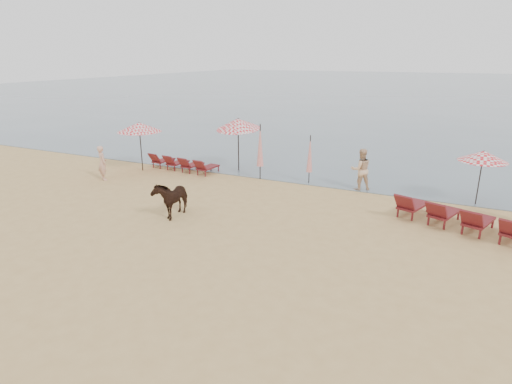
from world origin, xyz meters
TOP-DOWN VIEW (x-y plane):
  - ground at (0.00, 0.00)m, footprint 120.00×120.00m
  - sea at (0.00, 80.00)m, footprint 160.00×140.00m
  - lounger_cluster_left at (-6.35, 9.75)m, footprint 3.57×1.77m
  - lounger_cluster_right at (6.37, 7.36)m, footprint 4.35×2.91m
  - umbrella_open_left_a at (-8.18, 8.88)m, footprint 2.14×2.14m
  - umbrella_open_left_b at (-3.75, 10.88)m, footprint 2.15×2.19m
  - umbrella_open_right at (6.96, 10.29)m, footprint 1.77×1.77m
  - umbrella_closed_left at (-2.16, 10.00)m, footprint 0.31×0.31m
  - umbrella_closed_right at (0.14, 10.31)m, footprint 0.27×0.27m
  - cow at (-3.04, 4.30)m, footprint 0.89×1.67m
  - beachgoer_left at (-8.70, 6.75)m, footprint 0.70×0.62m
  - beachgoer_right_a at (2.44, 10.31)m, footprint 1.10×1.03m

SIDE VIEW (x-z plane):
  - ground at x=0.00m, z-range 0.00..0.00m
  - sea at x=0.00m, z-range -0.03..0.03m
  - lounger_cluster_left at x=-6.35m, z-range 0.11..0.65m
  - lounger_cluster_right at x=6.37m, z-range 0.12..0.76m
  - cow at x=-3.04m, z-range 0.00..1.35m
  - beachgoer_left at x=-8.70m, z-range 0.00..1.61m
  - beachgoer_right_a at x=2.44m, z-range 0.00..1.81m
  - umbrella_closed_right at x=0.14m, z-range 0.25..2.46m
  - umbrella_closed_left at x=-2.16m, z-range 0.30..2.88m
  - umbrella_open_right at x=6.96m, z-range 0.86..3.02m
  - umbrella_open_left_a at x=-8.18m, z-range 0.97..3.41m
  - umbrella_open_left_b at x=-3.75m, z-range 1.00..3.74m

